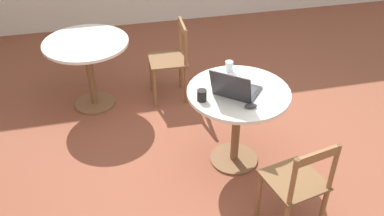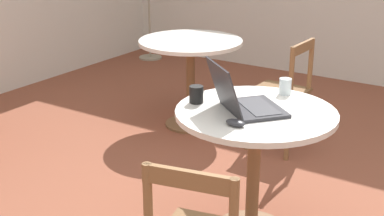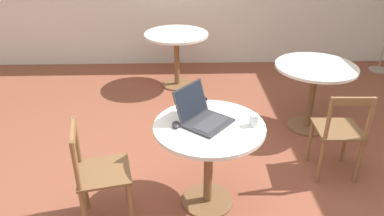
% 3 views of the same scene
% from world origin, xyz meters
% --- Properties ---
extents(ground_plane, '(16.00, 16.00, 0.00)m').
position_xyz_m(ground_plane, '(0.00, 0.00, 0.00)').
color(ground_plane, brown).
extents(cafe_table_near, '(0.84, 0.84, 0.74)m').
position_xyz_m(cafe_table_near, '(0.02, -0.02, 0.59)').
color(cafe_table_near, brown).
rests_on(cafe_table_near, ground_plane).
extents(cafe_table_mid, '(0.84, 0.84, 0.74)m').
position_xyz_m(cafe_table_mid, '(1.21, 1.16, 0.59)').
color(cafe_table_mid, brown).
rests_on(cafe_table_mid, ground_plane).
extents(chair_near_left, '(0.45, 0.45, 0.84)m').
position_xyz_m(chair_near_left, '(-0.80, -0.20, 0.43)').
color(chair_near_left, brown).
rests_on(chair_near_left, ground_plane).
extents(chair_mid_front, '(0.39, 0.39, 0.84)m').
position_xyz_m(chair_mid_front, '(1.18, 0.32, 0.43)').
color(chair_mid_front, brown).
rests_on(chair_mid_front, ground_plane).
extents(laptop, '(0.48, 0.47, 0.26)m').
position_xyz_m(laptop, '(-0.02, 0.02, 0.79)').
color(laptop, '#2D2D33').
rests_on(laptop, cafe_table_near).
extents(mouse, '(0.06, 0.10, 0.03)m').
position_xyz_m(mouse, '(-0.23, -0.04, 0.75)').
color(mouse, '#2D2D33').
rests_on(mouse, cafe_table_near).
extents(mug, '(0.11, 0.08, 0.09)m').
position_xyz_m(mug, '(-0.04, 0.30, 0.78)').
color(mug, black).
rests_on(mug, cafe_table_near).
extents(drinking_glass, '(0.07, 0.07, 0.09)m').
position_xyz_m(drinking_glass, '(0.35, -0.04, 0.78)').
color(drinking_glass, silver).
rests_on(drinking_glass, cafe_table_near).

